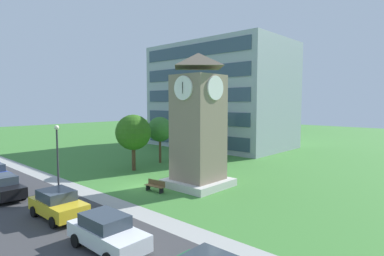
{
  "coord_description": "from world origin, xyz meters",
  "views": [
    {
      "loc": [
        20.36,
        -16.07,
        7.03
      ],
      "look_at": [
        1.62,
        4.31,
        4.75
      ],
      "focal_mm": 29.31,
      "sensor_mm": 36.0,
      "label": 1
    }
  ],
  "objects_px": {
    "parked_car_yellow": "(58,204)",
    "clock_tower": "(198,127)",
    "tree_near_tower": "(160,129)",
    "tree_by_building": "(133,132)",
    "park_bench": "(155,186)",
    "tree_streetside": "(207,125)",
    "street_lamp": "(57,150)",
    "parked_car_white": "(107,232)",
    "parked_car_black": "(3,187)"
  },
  "relations": [
    {
      "from": "street_lamp",
      "to": "tree_near_tower",
      "type": "xyz_separation_m",
      "value": [
        -3.24,
        13.44,
        0.57
      ]
    },
    {
      "from": "park_bench",
      "to": "street_lamp",
      "type": "xyz_separation_m",
      "value": [
        -5.38,
        -5.27,
        2.85
      ]
    },
    {
      "from": "tree_by_building",
      "to": "park_bench",
      "type": "bearing_deg",
      "value": -25.43
    },
    {
      "from": "tree_streetside",
      "to": "parked_car_yellow",
      "type": "height_order",
      "value": "tree_streetside"
    },
    {
      "from": "clock_tower",
      "to": "tree_by_building",
      "type": "relative_size",
      "value": 1.91
    },
    {
      "from": "tree_streetside",
      "to": "parked_car_black",
      "type": "xyz_separation_m",
      "value": [
        -1.14,
        -21.83,
        -3.4
      ]
    },
    {
      "from": "street_lamp",
      "to": "parked_car_white",
      "type": "height_order",
      "value": "street_lamp"
    },
    {
      "from": "tree_by_building",
      "to": "parked_car_black",
      "type": "bearing_deg",
      "value": -86.43
    },
    {
      "from": "clock_tower",
      "to": "parked_car_black",
      "type": "bearing_deg",
      "value": -123.88
    },
    {
      "from": "parked_car_white",
      "to": "clock_tower",
      "type": "bearing_deg",
      "value": 110.74
    },
    {
      "from": "parked_car_black",
      "to": "tree_near_tower",
      "type": "bearing_deg",
      "value": 96.18
    },
    {
      "from": "clock_tower",
      "to": "tree_by_building",
      "type": "xyz_separation_m",
      "value": [
        -8.97,
        0.08,
        -1.02
      ]
    },
    {
      "from": "park_bench",
      "to": "parked_car_yellow",
      "type": "height_order",
      "value": "parked_car_yellow"
    },
    {
      "from": "park_bench",
      "to": "parked_car_white",
      "type": "bearing_deg",
      "value": -54.11
    },
    {
      "from": "street_lamp",
      "to": "tree_near_tower",
      "type": "bearing_deg",
      "value": 103.55
    },
    {
      "from": "parked_car_yellow",
      "to": "tree_near_tower",
      "type": "bearing_deg",
      "value": 118.33
    },
    {
      "from": "clock_tower",
      "to": "tree_near_tower",
      "type": "bearing_deg",
      "value": 155.08
    },
    {
      "from": "parked_car_white",
      "to": "tree_near_tower",
      "type": "bearing_deg",
      "value": 131.7
    },
    {
      "from": "tree_by_building",
      "to": "tree_near_tower",
      "type": "xyz_separation_m",
      "value": [
        -1.06,
        4.58,
        -0.04
      ]
    },
    {
      "from": "park_bench",
      "to": "tree_streetside",
      "type": "xyz_separation_m",
      "value": [
        -5.65,
        13.13,
        3.8
      ]
    },
    {
      "from": "tree_near_tower",
      "to": "parked_car_yellow",
      "type": "height_order",
      "value": "tree_near_tower"
    },
    {
      "from": "clock_tower",
      "to": "park_bench",
      "type": "xyz_separation_m",
      "value": [
        -1.42,
        -3.51,
        -4.49
      ]
    },
    {
      "from": "street_lamp",
      "to": "parked_car_white",
      "type": "xyz_separation_m",
      "value": [
        11.14,
        -2.71,
        -2.45
      ]
    },
    {
      "from": "street_lamp",
      "to": "park_bench",
      "type": "bearing_deg",
      "value": 44.41
    },
    {
      "from": "clock_tower",
      "to": "park_bench",
      "type": "height_order",
      "value": "clock_tower"
    },
    {
      "from": "tree_streetside",
      "to": "parked_car_white",
      "type": "height_order",
      "value": "tree_streetside"
    },
    {
      "from": "clock_tower",
      "to": "tree_near_tower",
      "type": "xyz_separation_m",
      "value": [
        -10.03,
        4.66,
        -1.07
      ]
    },
    {
      "from": "park_bench",
      "to": "parked_car_black",
      "type": "height_order",
      "value": "parked_car_black"
    },
    {
      "from": "clock_tower",
      "to": "tree_by_building",
      "type": "height_order",
      "value": "clock_tower"
    },
    {
      "from": "tree_by_building",
      "to": "street_lamp",
      "type": "bearing_deg",
      "value": -76.18
    },
    {
      "from": "parked_car_black",
      "to": "clock_tower",
      "type": "bearing_deg",
      "value": 56.12
    },
    {
      "from": "tree_near_tower",
      "to": "parked_car_white",
      "type": "relative_size",
      "value": 1.18
    },
    {
      "from": "tree_streetside",
      "to": "tree_near_tower",
      "type": "distance_m",
      "value": 5.79
    },
    {
      "from": "tree_streetside",
      "to": "parked_car_white",
      "type": "relative_size",
      "value": 1.4
    },
    {
      "from": "street_lamp",
      "to": "tree_near_tower",
      "type": "relative_size",
      "value": 0.99
    },
    {
      "from": "parked_car_yellow",
      "to": "clock_tower",
      "type": "bearing_deg",
      "value": 82.54
    },
    {
      "from": "tree_by_building",
      "to": "parked_car_yellow",
      "type": "xyz_separation_m",
      "value": [
        7.5,
        -11.3,
        -3.07
      ]
    },
    {
      "from": "park_bench",
      "to": "street_lamp",
      "type": "relative_size",
      "value": 0.35
    },
    {
      "from": "tree_streetside",
      "to": "clock_tower",
      "type": "bearing_deg",
      "value": -53.69
    },
    {
      "from": "clock_tower",
      "to": "tree_streetside",
      "type": "height_order",
      "value": "clock_tower"
    },
    {
      "from": "parked_car_black",
      "to": "parked_car_yellow",
      "type": "bearing_deg",
      "value": 8.41
    },
    {
      "from": "tree_near_tower",
      "to": "parked_car_black",
      "type": "bearing_deg",
      "value": -83.82
    },
    {
      "from": "clock_tower",
      "to": "parked_car_white",
      "type": "xyz_separation_m",
      "value": [
        4.35,
        -11.48,
        -4.09
      ]
    },
    {
      "from": "parked_car_black",
      "to": "parked_car_yellow",
      "type": "xyz_separation_m",
      "value": [
        6.74,
        1.0,
        0.0
      ]
    },
    {
      "from": "street_lamp",
      "to": "parked_car_black",
      "type": "xyz_separation_m",
      "value": [
        -1.41,
        -3.44,
        -2.46
      ]
    },
    {
      "from": "park_bench",
      "to": "tree_near_tower",
      "type": "relative_size",
      "value": 0.34
    },
    {
      "from": "clock_tower",
      "to": "tree_near_tower",
      "type": "distance_m",
      "value": 11.12
    },
    {
      "from": "tree_streetside",
      "to": "tree_by_building",
      "type": "relative_size",
      "value": 1.09
    },
    {
      "from": "tree_streetside",
      "to": "parked_car_yellow",
      "type": "relative_size",
      "value": 1.48
    },
    {
      "from": "park_bench",
      "to": "tree_near_tower",
      "type": "xyz_separation_m",
      "value": [
        -8.61,
        8.17,
        3.43
      ]
    }
  ]
}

